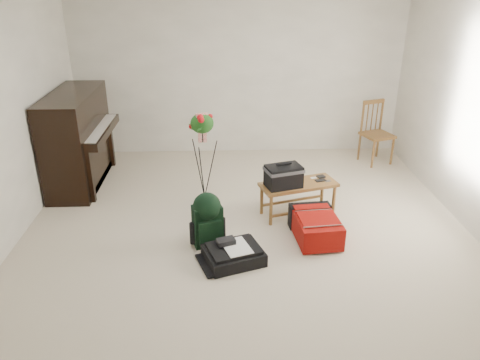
{
  "coord_description": "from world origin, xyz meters",
  "views": [
    {
      "loc": [
        -0.25,
        -4.38,
        2.72
      ],
      "look_at": [
        -0.07,
        0.35,
        0.56
      ],
      "focal_mm": 35.0,
      "sensor_mm": 36.0,
      "label": 1
    }
  ],
  "objects_px": {
    "flower_stand": "(203,157)",
    "dining_chair": "(377,133)",
    "red_suitcase": "(315,224)",
    "black_duffel": "(233,254)",
    "bench": "(287,177)",
    "green_backpack": "(207,217)",
    "piano": "(78,141)"
  },
  "relations": [
    {
      "from": "dining_chair",
      "to": "bench",
      "type": "bearing_deg",
      "value": -153.5
    },
    {
      "from": "piano",
      "to": "bench",
      "type": "xyz_separation_m",
      "value": [
        2.67,
        -1.04,
        -0.11
      ]
    },
    {
      "from": "piano",
      "to": "green_backpack",
      "type": "height_order",
      "value": "piano"
    },
    {
      "from": "red_suitcase",
      "to": "piano",
      "type": "bearing_deg",
      "value": 146.52
    },
    {
      "from": "black_duffel",
      "to": "flower_stand",
      "type": "relative_size",
      "value": 0.58
    },
    {
      "from": "red_suitcase",
      "to": "black_duffel",
      "type": "distance_m",
      "value": 1.01
    },
    {
      "from": "dining_chair",
      "to": "red_suitcase",
      "type": "relative_size",
      "value": 1.32
    },
    {
      "from": "bench",
      "to": "dining_chair",
      "type": "height_order",
      "value": "dining_chair"
    },
    {
      "from": "dining_chair",
      "to": "black_duffel",
      "type": "distance_m",
      "value": 3.44
    },
    {
      "from": "piano",
      "to": "bench",
      "type": "bearing_deg",
      "value": -21.3
    },
    {
      "from": "red_suitcase",
      "to": "green_backpack",
      "type": "bearing_deg",
      "value": -179.64
    },
    {
      "from": "black_duffel",
      "to": "flower_stand",
      "type": "height_order",
      "value": "flower_stand"
    },
    {
      "from": "piano",
      "to": "black_duffel",
      "type": "xyz_separation_m",
      "value": [
        2.02,
        -2.0,
        -0.51
      ]
    },
    {
      "from": "black_duffel",
      "to": "green_backpack",
      "type": "height_order",
      "value": "green_backpack"
    },
    {
      "from": "red_suitcase",
      "to": "flower_stand",
      "type": "relative_size",
      "value": 0.61
    },
    {
      "from": "green_backpack",
      "to": "piano",
      "type": "bearing_deg",
      "value": 119.91
    },
    {
      "from": "green_backpack",
      "to": "flower_stand",
      "type": "relative_size",
      "value": 0.52
    },
    {
      "from": "red_suitcase",
      "to": "black_duffel",
      "type": "bearing_deg",
      "value": -159.1
    },
    {
      "from": "bench",
      "to": "black_duffel",
      "type": "bearing_deg",
      "value": -140.94
    },
    {
      "from": "red_suitcase",
      "to": "green_backpack",
      "type": "relative_size",
      "value": 1.17
    },
    {
      "from": "green_backpack",
      "to": "flower_stand",
      "type": "height_order",
      "value": "flower_stand"
    },
    {
      "from": "piano",
      "to": "flower_stand",
      "type": "relative_size",
      "value": 1.29
    },
    {
      "from": "bench",
      "to": "black_duffel",
      "type": "xyz_separation_m",
      "value": [
        -0.65,
        -0.96,
        -0.41
      ]
    },
    {
      "from": "green_backpack",
      "to": "flower_stand",
      "type": "xyz_separation_m",
      "value": [
        -0.07,
        1.13,
        0.23
      ]
    },
    {
      "from": "green_backpack",
      "to": "red_suitcase",
      "type": "bearing_deg",
      "value": -10.59
    },
    {
      "from": "black_duffel",
      "to": "flower_stand",
      "type": "bearing_deg",
      "value": 83.74
    },
    {
      "from": "bench",
      "to": "piano",
      "type": "bearing_deg",
      "value": 141.92
    },
    {
      "from": "piano",
      "to": "green_backpack",
      "type": "relative_size",
      "value": 2.49
    },
    {
      "from": "dining_chair",
      "to": "piano",
      "type": "bearing_deg",
      "value": 168.23
    },
    {
      "from": "red_suitcase",
      "to": "black_duffel",
      "type": "relative_size",
      "value": 1.05
    },
    {
      "from": "flower_stand",
      "to": "dining_chair",
      "type": "bearing_deg",
      "value": 7.38
    },
    {
      "from": "dining_chair",
      "to": "black_duffel",
      "type": "relative_size",
      "value": 1.38
    }
  ]
}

